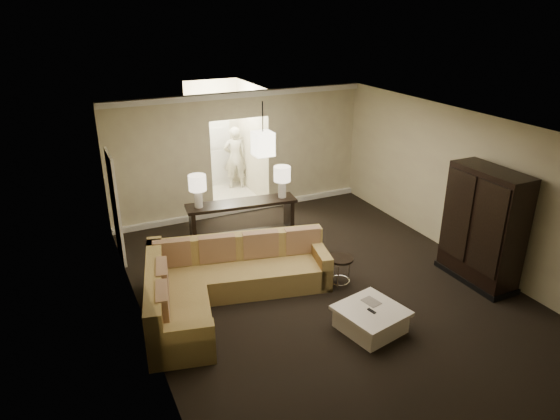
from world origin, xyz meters
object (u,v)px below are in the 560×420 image
coffee_table (371,319)px  console_table (242,218)px  drink_table (340,266)px  person (235,154)px  armoire (483,229)px  sectional_sofa (221,282)px

coffee_table → console_table: size_ratio=0.47×
drink_table → person: size_ratio=0.30×
console_table → drink_table: size_ratio=4.18×
coffee_table → person: (0.40, 6.79, 0.72)m
drink_table → armoire: bearing=-20.5°
coffee_table → person: size_ratio=0.58×
drink_table → person: person is taller
sectional_sofa → coffee_table: 2.45m
person → coffee_table: bearing=99.2°
coffee_table → armoire: (2.54, 0.43, 0.80)m
armoire → console_table: bearing=134.4°
coffee_table → drink_table: 1.33m
armoire → person: (-2.14, 6.36, -0.08)m
sectional_sofa → armoire: armoire is taller
sectional_sofa → person: 5.58m
sectional_sofa → console_table: 2.30m
person → sectional_sofa: bearing=79.6°
sectional_sofa → armoire: 4.54m
armoire → person: size_ratio=1.13×
sectional_sofa → coffee_table: bearing=-30.6°
sectional_sofa → person: bearing=79.8°
console_table → sectional_sofa: bearing=-112.9°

